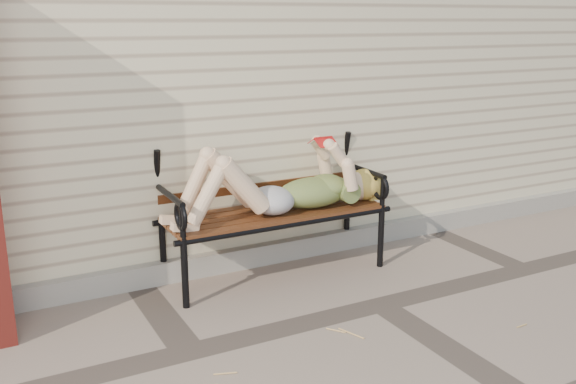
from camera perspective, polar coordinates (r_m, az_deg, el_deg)
ground at (r=4.09m, az=8.23°, el=-9.88°), size 80.00×80.00×0.00m
house_wall at (r=6.38m, az=-7.63°, el=13.05°), size 8.00×4.00×3.00m
foundation_strip at (r=4.81m, az=1.48°, el=-4.83°), size 8.00×0.10×0.15m
garden_bench at (r=4.40m, az=-1.76°, el=0.42°), size 1.65×0.66×1.07m
reading_woman at (r=4.29m, az=-0.83°, el=0.51°), size 1.56×0.35×0.49m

